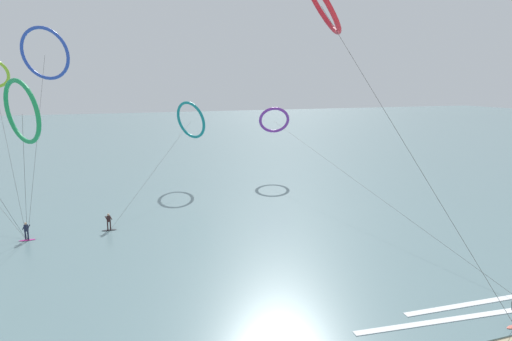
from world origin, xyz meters
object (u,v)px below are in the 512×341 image
(kite_teal, at_px, (191,120))
(kite_cobalt, at_px, (45,54))
(surfer_magenta, at_px, (27,233))
(kite_crimson, at_px, (322,4))
(kite_emerald, at_px, (22,112))
(surfer_charcoal, at_px, (109,223))
(kite_violet, at_px, (274,120))

(kite_teal, height_order, kite_cobalt, kite_cobalt)
(surfer_magenta, xyz_separation_m, kite_teal, (19.40, 19.62, 8.09))
(kite_crimson, bearing_deg, kite_cobalt, 63.95)
(kite_crimson, distance_m, kite_teal, 35.53)
(kite_crimson, relative_size, kite_teal, 0.99)
(surfer_magenta, height_order, kite_crimson, kite_crimson)
(surfer_magenta, xyz_separation_m, kite_emerald, (1.33, -5.91, 11.22))
(surfer_magenta, relative_size, kite_teal, 0.08)
(surfer_magenta, distance_m, kite_emerald, 12.75)
(surfer_charcoal, xyz_separation_m, kite_crimson, (14.78, -14.59, 18.78))
(kite_crimson, xyz_separation_m, kite_cobalt, (-19.80, 22.82, -2.52))
(surfer_charcoal, distance_m, kite_emerald, 14.14)
(kite_cobalt, bearing_deg, surfer_magenta, 106.80)
(kite_crimson, relative_size, kite_violet, 0.46)
(kite_emerald, xyz_separation_m, kite_cobalt, (0.80, 14.56, 5.04))
(surfer_charcoal, height_order, kite_teal, kite_teal)
(kite_teal, distance_m, kite_cobalt, 22.04)
(kite_teal, distance_m, kite_violet, 12.70)
(surfer_charcoal, distance_m, surfer_magenta, 7.16)
(surfer_charcoal, relative_size, kite_emerald, 0.12)
(kite_crimson, xyz_separation_m, kite_emerald, (-20.60, 8.25, -7.56))
(surfer_charcoal, height_order, kite_cobalt, kite_cobalt)
(surfer_charcoal, bearing_deg, kite_emerald, 22.85)
(kite_teal, relative_size, kite_cobalt, 1.11)
(kite_violet, bearing_deg, kite_teal, 16.57)
(surfer_charcoal, relative_size, kite_teal, 0.08)
(surfer_charcoal, relative_size, kite_cobalt, 0.09)
(surfer_magenta, height_order, kite_cobalt, kite_cobalt)
(surfer_magenta, distance_m, kite_cobalt, 18.55)
(kite_emerald, bearing_deg, kite_violet, -82.75)
(surfer_charcoal, xyz_separation_m, kite_emerald, (-5.81, -6.34, 11.22))
(kite_teal, xyz_separation_m, kite_cobalt, (-17.28, -10.97, 8.18))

